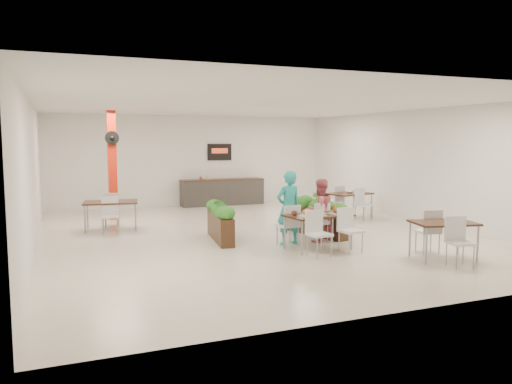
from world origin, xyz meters
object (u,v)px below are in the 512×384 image
at_px(side_table_a, 111,206).
at_px(diner_man, 289,208).
at_px(side_table_b, 349,197).
at_px(main_table, 318,220).
at_px(planter_right, 316,215).
at_px(side_table_c, 443,228).
at_px(diner_woman, 320,210).
at_px(red_column, 112,164).
at_px(planter_left, 220,219).
at_px(service_counter, 222,191).

bearing_deg(side_table_a, diner_man, -35.88).
bearing_deg(side_table_b, main_table, -143.81).
bearing_deg(planter_right, side_table_c, -70.52).
bearing_deg(main_table, side_table_c, -43.91).
bearing_deg(diner_woman, side_table_b, -138.83).
distance_m(red_column, diner_man, 6.19).
distance_m(red_column, side_table_a, 2.10).
height_order(planter_left, side_table_c, planter_left).
distance_m(diner_woman, side_table_b, 3.85).
bearing_deg(diner_woman, side_table_c, 113.83).
bearing_deg(side_table_c, main_table, 148.46).
relative_size(red_column, diner_man, 1.93).
bearing_deg(main_table, red_column, 121.99).
bearing_deg(planter_right, side_table_a, 150.24).
bearing_deg(diner_woman, planter_left, -32.62).
distance_m(main_table, planter_left, 2.37).
height_order(service_counter, side_table_a, service_counter).
height_order(red_column, side_table_c, red_column).
bearing_deg(planter_left, main_table, -45.03).
xyz_separation_m(service_counter, planter_left, (-2.01, -6.04, 0.02)).
bearing_deg(service_counter, planter_right, -86.68).
xyz_separation_m(service_counter, main_table, (-0.34, -7.72, 0.14)).
relative_size(planter_right, side_table_c, 1.18).
xyz_separation_m(main_table, diner_man, (-0.39, 0.66, 0.19)).
height_order(planter_right, side_table_b, planter_right).
bearing_deg(planter_left, side_table_a, 133.51).
height_order(planter_left, side_table_b, planter_left).
xyz_separation_m(main_table, planter_right, (0.71, 1.39, -0.13)).
bearing_deg(service_counter, planter_left, -108.43).
height_order(service_counter, diner_woman, service_counter).
bearing_deg(service_counter, diner_woman, -89.46).
bearing_deg(diner_woman, side_table_a, -44.55).
bearing_deg(planter_right, diner_man, -146.35).
distance_m(diner_man, diner_woman, 0.81).
distance_m(diner_man, side_table_a, 4.87).
height_order(red_column, service_counter, red_column).
xyz_separation_m(red_column, planter_right, (4.37, -4.47, -1.14)).
bearing_deg(side_table_a, red_column, 90.11).
distance_m(planter_left, side_table_a, 3.25).
height_order(diner_man, planter_right, diner_man).
bearing_deg(side_table_a, diner_woman, -30.08).
distance_m(main_table, side_table_b, 4.61).
bearing_deg(side_table_c, service_counter, 111.25).
bearing_deg(side_table_a, main_table, -37.96).
bearing_deg(main_table, side_table_b, 49.44).
xyz_separation_m(diner_man, side_table_c, (2.21, -2.41, -0.21)).
relative_size(planter_left, planter_right, 0.99).
bearing_deg(planter_left, side_table_c, -44.45).
xyz_separation_m(service_counter, side_table_b, (2.65, -4.22, 0.14)).
height_order(service_counter, side_table_c, service_counter).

